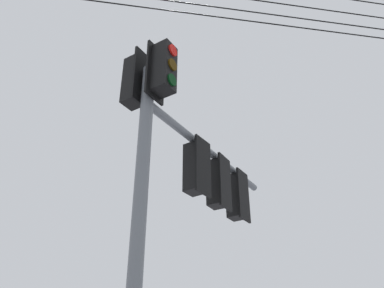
% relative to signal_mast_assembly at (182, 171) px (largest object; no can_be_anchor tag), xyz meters
% --- Properties ---
extents(signal_mast_assembly, '(1.14, 4.06, 6.53)m').
position_rel_signal_mast_assembly_xyz_m(signal_mast_assembly, '(0.00, 0.00, 0.00)').
color(signal_mast_assembly, slate).
rests_on(signal_mast_assembly, ground).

